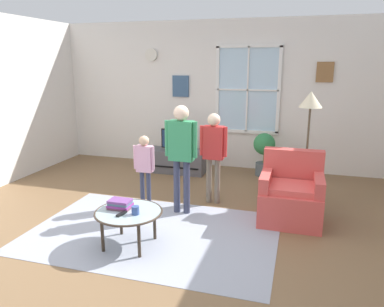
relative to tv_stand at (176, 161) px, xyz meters
The scene contains 16 objects.
ground_plane 2.57m from the tv_stand, 74.59° to the right, with size 6.89×6.82×0.02m, color brown.
back_wall 1.52m from the tv_stand, 44.97° to the left, with size 6.29×0.17×2.72m.
area_rug 2.50m from the tv_stand, 77.48° to the right, with size 2.89×1.93×0.01m, color #999EAD.
tv_stand is the anchor object (origin of this frame).
television 0.41m from the tv_stand, 90.00° to the right, with size 0.54×0.08×0.38m.
armchair 2.62m from the tv_stand, 37.16° to the right, with size 0.76×0.74×0.87m.
coffee_table 2.82m from the tv_stand, 81.57° to the right, with size 0.74×0.74×0.41m.
book_stack 2.76m from the tv_stand, 84.01° to the right, with size 0.25×0.19×0.10m.
cup 2.89m from the tv_stand, 79.61° to the right, with size 0.08×0.08×0.09m, color #334C8C.
remote_near_books 2.73m from the tv_stand, 83.24° to the right, with size 0.04×0.14×0.02m, color black.
remote_near_cup 2.92m from the tv_stand, 82.45° to the right, with size 0.04×0.14×0.02m, color black.
person_green_shirt 2.01m from the tv_stand, 68.76° to the right, with size 0.43×0.20×1.44m.
person_pink_shirt 1.75m from the tv_stand, 85.50° to the right, with size 0.30×0.14×1.01m.
person_red_shirt 1.73m from the tv_stand, 52.11° to the right, with size 0.39×0.18×1.29m.
potted_plant_by_window 1.60m from the tv_stand, ahead, with size 0.38×0.38×0.76m.
floor_lamp 2.64m from the tv_stand, 20.16° to the right, with size 0.32×0.32×1.58m.
Camera 1 is at (1.44, -3.67, 1.97)m, focal length 34.41 mm.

